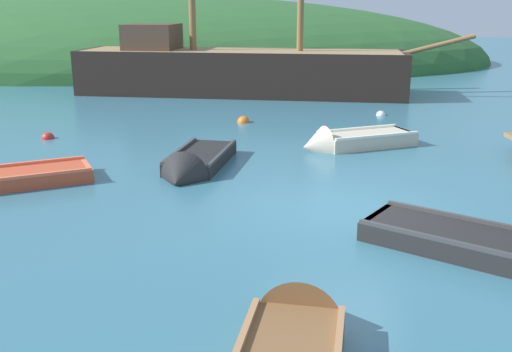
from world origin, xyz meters
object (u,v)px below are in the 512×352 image
(buoy_red, at_px, (48,139))
(sailing_ship, at_px, (238,77))
(buoy_orange, at_px, (244,122))
(rowboat_portside, at_px, (492,251))
(rowboat_outer_right, at_px, (350,143))
(rowboat_far, at_px, (194,167))
(buoy_white, at_px, (381,115))

(buoy_red, bearing_deg, sailing_ship, 57.03)
(sailing_ship, distance_m, buoy_orange, 6.56)
(rowboat_portside, distance_m, buoy_red, 13.17)
(rowboat_outer_right, bearing_deg, rowboat_far, 8.68)
(sailing_ship, distance_m, buoy_red, 10.54)
(buoy_white, distance_m, buoy_orange, 5.13)
(buoy_white, height_order, buoy_red, buoy_red)
(buoy_red, bearing_deg, rowboat_portside, -42.13)
(rowboat_portside, bearing_deg, rowboat_outer_right, 134.27)
(rowboat_far, distance_m, buoy_red, 5.90)
(rowboat_far, relative_size, buoy_orange, 8.23)
(buoy_white, xyz_separation_m, buoy_red, (-10.90, -3.45, 0.00))
(rowboat_portside, height_order, buoy_orange, rowboat_portside)
(rowboat_outer_right, bearing_deg, buoy_red, -28.18)
(sailing_ship, height_order, rowboat_outer_right, sailing_ship)
(rowboat_far, xyz_separation_m, rowboat_portside, (5.12, -5.20, 0.01))
(sailing_ship, bearing_deg, rowboat_portside, -67.10)
(rowboat_far, height_order, rowboat_outer_right, rowboat_outer_right)
(rowboat_portside, xyz_separation_m, buoy_white, (1.14, 12.28, -0.10))
(sailing_ship, height_order, buoy_red, sailing_ship)
(sailing_ship, xyz_separation_m, rowboat_outer_right, (3.15, -10.21, -0.60))
(rowboat_outer_right, bearing_deg, buoy_white, -132.00)
(rowboat_far, height_order, buoy_white, rowboat_far)
(rowboat_far, bearing_deg, buoy_orange, -179.07)
(sailing_ship, height_order, rowboat_far, sailing_ship)
(rowboat_far, distance_m, rowboat_outer_right, 4.79)
(rowboat_outer_right, bearing_deg, buoy_orange, -70.47)
(rowboat_portside, bearing_deg, buoy_orange, 146.59)
(buoy_red, bearing_deg, rowboat_outer_right, -8.88)
(rowboat_outer_right, bearing_deg, sailing_ship, -92.13)
(sailing_ship, distance_m, rowboat_far, 12.52)
(sailing_ship, bearing_deg, buoy_red, -112.96)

